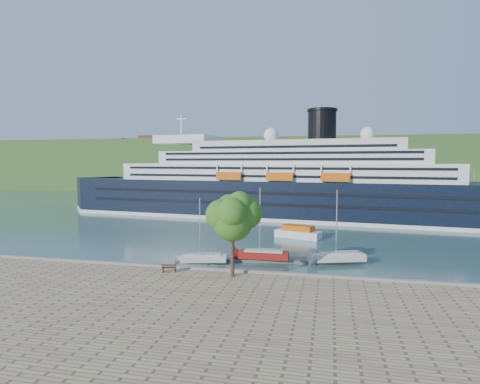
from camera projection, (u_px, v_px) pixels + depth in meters
name	position (u px, v px, depth m)	size (l,w,h in m)	color
ground	(213.00, 278.00, 46.98)	(400.00, 400.00, 0.00)	#305551
far_hillside	(302.00, 165.00, 187.07)	(400.00, 50.00, 24.00)	#3A5B24
quay_coping	(212.00, 269.00, 46.70)	(220.00, 0.50, 0.30)	slate
cruise_ship	(271.00, 164.00, 97.74)	(115.49, 16.82, 25.94)	black
park_bench	(169.00, 267.00, 45.92)	(1.68, 0.69, 1.08)	#472214
promenade_tree	(232.00, 231.00, 43.82)	(6.16, 6.16, 10.21)	#325E18
floating_pontoon	(248.00, 259.00, 55.20)	(16.81, 2.06, 0.37)	slate
sailboat_white_near	(203.00, 233.00, 52.73)	(6.58, 1.83, 8.50)	silver
sailboat_red	(264.00, 227.00, 54.12)	(7.49, 2.08, 9.68)	maroon
sailboat_white_far	(340.00, 229.00, 52.92)	(7.36, 2.04, 9.50)	silver
tender_launch	(298.00, 231.00, 71.89)	(8.25, 2.82, 2.28)	#D1580C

